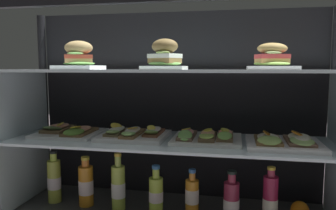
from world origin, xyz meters
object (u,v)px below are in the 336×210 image
(open_sandwich_tray_mid_right, at_px, (134,134))
(juice_bottle_front_middle, at_px, (118,187))
(juice_bottle_front_fourth, at_px, (270,200))
(juice_bottle_front_left_end, at_px, (192,195))
(juice_bottle_near_post, at_px, (54,180))
(orange_fruit_near_left_post, at_px, (300,210))
(open_sandwich_tray_far_right, at_px, (207,137))
(open_sandwich_tray_far_left, at_px, (69,131))
(juice_bottle_front_right_end, at_px, (156,194))
(plated_roll_sandwich_far_right, at_px, (79,59))
(plated_roll_sandwich_near_right_corner, at_px, (165,57))
(open_sandwich_tray_mid_left, at_px, (284,142))
(juice_bottle_back_center, at_px, (86,185))
(juice_bottle_back_right, at_px, (231,200))
(plated_roll_sandwich_mid_left, at_px, (272,60))

(open_sandwich_tray_mid_right, distance_m, juice_bottle_front_middle, 0.25)
(juice_bottle_front_fourth, bearing_deg, juice_bottle_front_left_end, 175.38)
(juice_bottle_near_post, relative_size, orange_fruit_near_left_post, 3.27)
(open_sandwich_tray_far_right, bearing_deg, open_sandwich_tray_far_left, 179.15)
(juice_bottle_front_right_end, bearing_deg, orange_fruit_near_left_post, 5.35)
(juice_bottle_front_left_end, bearing_deg, plated_roll_sandwich_far_right, 179.45)
(plated_roll_sandwich_near_right_corner, distance_m, open_sandwich_tray_mid_left, 0.59)
(open_sandwich_tray_far_left, relative_size, juice_bottle_front_left_end, 1.45)
(open_sandwich_tray_mid_left, xyz_separation_m, juice_bottle_near_post, (-1.03, 0.04, -0.24))
(open_sandwich_tray_mid_left, height_order, orange_fruit_near_left_post, open_sandwich_tray_mid_left)
(open_sandwich_tray_mid_right, distance_m, juice_bottle_front_left_end, 0.37)
(open_sandwich_tray_far_right, xyz_separation_m, juice_bottle_back_center, (-0.55, -0.01, -0.25))
(open_sandwich_tray_mid_left, distance_m, juice_bottle_front_right_end, 0.59)
(juice_bottle_near_post, height_order, juice_bottle_front_right_end, juice_bottle_near_post)
(open_sandwich_tray_far_left, relative_size, open_sandwich_tray_far_right, 1.00)
(plated_roll_sandwich_far_right, relative_size, open_sandwich_tray_mid_right, 0.64)
(open_sandwich_tray_far_left, xyz_separation_m, juice_bottle_near_post, (-0.08, -0.01, -0.24))
(juice_bottle_front_middle, xyz_separation_m, juice_bottle_back_right, (0.50, -0.01, -0.02))
(open_sandwich_tray_far_left, xyz_separation_m, juice_bottle_front_right_end, (0.42, -0.03, -0.26))
(open_sandwich_tray_far_left, distance_m, open_sandwich_tray_far_right, 0.64)
(plated_roll_sandwich_near_right_corner, xyz_separation_m, plated_roll_sandwich_mid_left, (0.43, 0.06, -0.01))
(open_sandwich_tray_mid_right, height_order, orange_fruit_near_left_post, open_sandwich_tray_mid_right)
(plated_roll_sandwich_near_right_corner, bearing_deg, juice_bottle_front_middle, 174.68)
(juice_bottle_front_fourth, height_order, orange_fruit_near_left_post, juice_bottle_front_fourth)
(plated_roll_sandwich_far_right, bearing_deg, juice_bottle_back_right, -2.74)
(juice_bottle_front_right_end, xyz_separation_m, orange_fruit_near_left_post, (0.61, 0.06, -0.05))
(juice_bottle_back_center, relative_size, juice_bottle_back_right, 1.08)
(open_sandwich_tray_far_left, height_order, juice_bottle_front_left_end, open_sandwich_tray_far_left)
(open_sandwich_tray_far_left, relative_size, juice_bottle_front_right_end, 1.36)
(open_sandwich_tray_far_right, bearing_deg, plated_roll_sandwich_far_right, 179.52)
(plated_roll_sandwich_mid_left, xyz_separation_m, juice_bottle_near_post, (-0.98, -0.02, -0.57))
(juice_bottle_back_center, distance_m, juice_bottle_front_fourth, 0.82)
(plated_roll_sandwich_mid_left, xyz_separation_m, open_sandwich_tray_mid_left, (0.05, -0.06, -0.32))
(plated_roll_sandwich_mid_left, height_order, juice_bottle_near_post, plated_roll_sandwich_mid_left)
(plated_roll_sandwich_mid_left, xyz_separation_m, juice_bottle_front_middle, (-0.65, -0.04, -0.57))
(plated_roll_sandwich_far_right, bearing_deg, plated_roll_sandwich_near_right_corner, -6.20)
(juice_bottle_near_post, bearing_deg, plated_roll_sandwich_mid_left, 1.31)
(open_sandwich_tray_far_right, relative_size, juice_bottle_front_fourth, 1.22)
(juice_bottle_back_center, bearing_deg, juice_bottle_front_right_end, -1.55)
(open_sandwich_tray_mid_right, bearing_deg, juice_bottle_back_center, -177.90)
(plated_roll_sandwich_mid_left, distance_m, open_sandwich_tray_far_left, 0.96)
(juice_bottle_front_left_end, distance_m, orange_fruit_near_left_post, 0.46)
(plated_roll_sandwich_far_right, xyz_separation_m, juice_bottle_back_center, (0.02, -0.02, -0.58))
(open_sandwich_tray_far_right, relative_size, juice_bottle_near_post, 1.17)
(juice_bottle_back_center, xyz_separation_m, juice_bottle_front_fourth, (0.82, -0.02, 0.00))
(juice_bottle_front_left_end, bearing_deg, juice_bottle_back_center, -178.83)
(open_sandwich_tray_far_right, height_order, juice_bottle_back_center, open_sandwich_tray_far_right)
(plated_roll_sandwich_far_right, height_order, open_sandwich_tray_mid_right, plated_roll_sandwich_far_right)
(open_sandwich_tray_far_left, height_order, open_sandwich_tray_far_right, same)
(plated_roll_sandwich_far_right, xyz_separation_m, juice_bottle_near_post, (-0.14, -0.00, -0.57))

